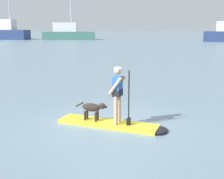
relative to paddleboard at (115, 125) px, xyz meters
name	(u,v)px	position (x,y,z in m)	size (l,w,h in m)	color
ground_plane	(108,125)	(-0.22, 0.06, -0.05)	(400.00, 400.00, 0.00)	slate
paddleboard	(115,125)	(0.00, 0.00, 0.00)	(3.43, 1.52, 0.10)	yellow
person_paddler	(118,91)	(0.09, -0.02, 1.04)	(0.66, 0.56, 1.71)	tan
dog	(93,108)	(-0.71, 0.18, 0.44)	(1.05, 0.37, 0.58)	#2D231E
moored_boat_port	(8,32)	(-31.44, 57.06, 1.67)	(9.15, 3.99, 9.50)	navy
moored_boat_far_port	(68,33)	(-17.41, 57.64, 1.41)	(12.00, 4.91, 11.94)	#3F7266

